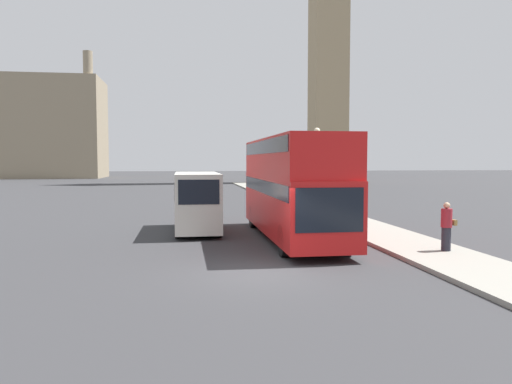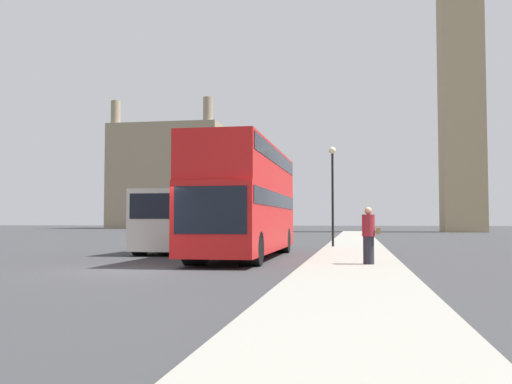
{
  "view_description": "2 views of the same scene",
  "coord_description": "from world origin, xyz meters",
  "px_view_note": "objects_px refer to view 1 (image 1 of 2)",
  "views": [
    {
      "loc": [
        -2.3,
        -14.62,
        3.36
      ],
      "look_at": [
        0.99,
        7.73,
        1.94
      ],
      "focal_mm": 35.0,
      "sensor_mm": 36.0,
      "label": 1
    },
    {
      "loc": [
        6.62,
        -15.87,
        1.47
      ],
      "look_at": [
        1.01,
        16.04,
        3.1
      ],
      "focal_mm": 40.0,
      "sensor_mm": 36.0,
      "label": 2
    }
  ],
  "objects_px": {
    "white_van": "(197,201)",
    "pedestrian": "(447,227)",
    "street_lamp": "(317,157)",
    "red_double_decker_bus": "(292,183)"
  },
  "relations": [
    {
      "from": "red_double_decker_bus",
      "to": "street_lamp",
      "type": "bearing_deg",
      "value": 67.17
    },
    {
      "from": "pedestrian",
      "to": "street_lamp",
      "type": "distance_m",
      "value": 12.15
    },
    {
      "from": "pedestrian",
      "to": "street_lamp",
      "type": "height_order",
      "value": "street_lamp"
    },
    {
      "from": "red_double_decker_bus",
      "to": "pedestrian",
      "type": "height_order",
      "value": "red_double_decker_bus"
    },
    {
      "from": "white_van",
      "to": "pedestrian",
      "type": "xyz_separation_m",
      "value": [
        8.63,
        -7.05,
        -0.47
      ]
    },
    {
      "from": "white_van",
      "to": "street_lamp",
      "type": "bearing_deg",
      "value": 33.72
    },
    {
      "from": "red_double_decker_bus",
      "to": "white_van",
      "type": "xyz_separation_m",
      "value": [
        -3.96,
        2.68,
        -0.93
      ]
    },
    {
      "from": "red_double_decker_bus",
      "to": "pedestrian",
      "type": "bearing_deg",
      "value": -43.1
    },
    {
      "from": "street_lamp",
      "to": "red_double_decker_bus",
      "type": "bearing_deg",
      "value": -112.83
    },
    {
      "from": "white_van",
      "to": "pedestrian",
      "type": "distance_m",
      "value": 11.16
    }
  ]
}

